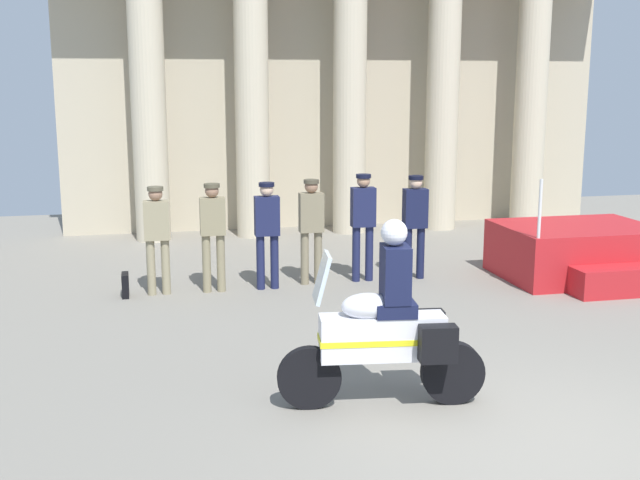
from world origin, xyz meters
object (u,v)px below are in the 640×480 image
Objects in this scene: officer_in_row_1 at (213,228)px; officer_in_row_4 at (363,218)px; officer_in_row_2 at (267,227)px; reviewing_stand at (579,253)px; officer_in_row_0 at (157,231)px; officer_in_row_5 at (415,218)px; officer_in_row_3 at (311,223)px; motorcycle_with_rider at (389,329)px; briefcase_on_ground at (125,285)px.

officer_in_row_4 reaches higher than officer_in_row_1.
officer_in_row_2 is 0.96× the size of officer_in_row_4.
reviewing_stand reaches higher than officer_in_row_0.
officer_in_row_5 is at bearing 178.60° from officer_in_row_4.
officer_in_row_3 is 0.86m from officer_in_row_4.
officer_in_row_4 is at bearing -95.60° from motorcycle_with_rider.
officer_in_row_5 is at bearing -175.83° from officer_in_row_2.
motorcycle_with_rider is (-4.64, -4.36, 0.37)m from reviewing_stand.
officer_in_row_2 is 1.59m from officer_in_row_4.
officer_in_row_0 is at bearing 4.34° from officer_in_row_3.
officer_in_row_1 is at bearing 1.32° from officer_in_row_2.
reviewing_stand is 1.42× the size of officer_in_row_4.
officer_in_row_5 is at bearing -104.88° from motorcycle_with_rider.
officer_in_row_3 is at bearing -173.28° from officer_in_row_1.
reviewing_stand is at bearing -129.77° from motorcycle_with_rider.
officer_in_row_1 is 0.84m from officer_in_row_2.
officer_in_row_1 is at bearing 179.88° from officer_in_row_0.
reviewing_stand is 3.63m from officer_in_row_4.
officer_in_row_2 is at bearing 175.20° from reviewing_stand.
motorcycle_with_rider reaches higher than officer_in_row_0.
officer_in_row_4 is (1.59, 0.16, 0.04)m from officer_in_row_2.
officer_in_row_3 reaches higher than officer_in_row_2.
briefcase_on_ground is (-2.90, -0.15, -0.81)m from officer_in_row_3.
briefcase_on_ground is at bearing 3.89° from officer_in_row_4.
officer_in_row_2 is at bearing 4.17° from officer_in_row_5.
officer_in_row_5 reaches higher than officer_in_row_3.
officer_in_row_1 is at bearing 5.17° from officer_in_row_4.
officer_in_row_5 is (1.72, -0.03, 0.01)m from officer_in_row_3.
officer_in_row_0 is at bearing 3.04° from briefcase_on_ground.
officer_in_row_5 is 5.29m from motorcycle_with_rider.
officer_in_row_1 is (0.84, -0.02, 0.02)m from officer_in_row_0.
officer_in_row_4 is at bearing -174.83° from officer_in_row_1.
officer_in_row_3 is 1.72m from officer_in_row_5.
officer_in_row_2 is 0.99× the size of officer_in_row_3.
officer_in_row_3 is (1.57, 0.15, -0.00)m from officer_in_row_1.
officer_in_row_2 is (0.84, 0.00, -0.01)m from officer_in_row_1.
officer_in_row_1 reaches higher than briefcase_on_ground.
officer_in_row_0 is 2.41m from officer_in_row_3.
officer_in_row_0 is at bearing 2.72° from officer_in_row_5.
officer_in_row_0 is 0.94m from briefcase_on_ground.
reviewing_stand is at bearing 177.52° from officer_in_row_0.
officer_in_row_2 is at bearing 0.15° from briefcase_on_ground.
reviewing_stand reaches higher than officer_in_row_1.
officer_in_row_5 is (3.29, 0.12, 0.01)m from officer_in_row_1.
reviewing_stand reaches higher than officer_in_row_4.
officer_in_row_3 is at bearing -167.24° from officer_in_row_2.
motorcycle_with_rider reaches higher than reviewing_stand.
officer_in_row_2 is 4.66× the size of briefcase_on_ground.
officer_in_row_1 is 0.99× the size of officer_in_row_5.
motorcycle_with_rider is (2.15, -4.81, -0.18)m from officer_in_row_0.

